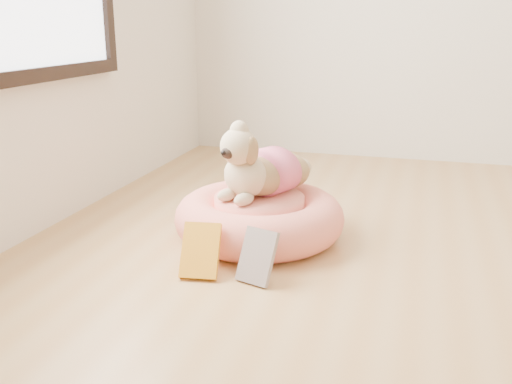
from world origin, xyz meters
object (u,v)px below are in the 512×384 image
(book_yellow, at_px, (201,251))
(pet_bed, at_px, (259,218))
(book_white, at_px, (257,256))
(dog, at_px, (260,156))

(book_yellow, bearing_deg, pet_bed, 67.24)
(book_white, bearing_deg, book_yellow, -161.75)
(pet_bed, height_order, dog, dog)
(book_yellow, height_order, book_white, book_white)
(dog, relative_size, book_white, 2.34)
(pet_bed, distance_m, book_white, 0.42)
(pet_bed, xyz_separation_m, dog, (-0.00, 0.02, 0.26))
(dog, distance_m, book_yellow, 0.51)
(dog, height_order, book_yellow, dog)
(book_yellow, xyz_separation_m, book_white, (0.21, 0.00, 0.00))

